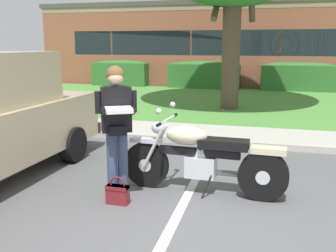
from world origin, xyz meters
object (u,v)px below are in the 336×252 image
at_px(hedge_center_right, 298,76).
at_px(brick_building, 281,45).
at_px(hedge_center_left, 204,74).
at_px(rider_person, 117,121).
at_px(motorcycle, 209,159).
at_px(hedge_left, 121,73).
at_px(handbag, 118,193).

bearing_deg(hedge_center_right, brick_building, 98.09).
height_order(hedge_center_left, hedge_center_right, same).
height_order(rider_person, hedge_center_left, rider_person).
distance_m(hedge_center_left, hedge_center_right, 3.99).
bearing_deg(motorcycle, brick_building, 87.72).
xyz_separation_m(hedge_left, brick_building, (7.19, 5.62, 1.29)).
xyz_separation_m(rider_person, hedge_center_left, (-1.32, 12.91, -0.36)).
bearing_deg(motorcycle, hedge_center_right, 83.07).
bearing_deg(brick_building, rider_person, -95.76).
bearing_deg(handbag, hedge_left, 112.37).
relative_size(motorcycle, brick_building, 0.10).
xyz_separation_m(hedge_center_left, hedge_center_right, (3.99, -0.00, -0.00)).
relative_size(rider_person, hedge_center_left, 0.54).
xyz_separation_m(motorcycle, brick_building, (0.72, 18.15, 1.46)).
bearing_deg(hedge_center_left, motorcycle, -78.84).
relative_size(hedge_center_right, brick_building, 0.13).
distance_m(hedge_center_left, brick_building, 6.60).
distance_m(hedge_left, hedge_center_right, 7.98).
distance_m(motorcycle, handbag, 1.28).
bearing_deg(hedge_center_left, hedge_center_right, -0.00).
height_order(rider_person, handbag, rider_person).
xyz_separation_m(handbag, hedge_center_right, (2.55, 13.20, 0.51)).
relative_size(rider_person, brick_building, 0.07).
relative_size(handbag, hedge_center_right, 0.12).
bearing_deg(hedge_center_right, motorcycle, -96.93).
relative_size(handbag, hedge_left, 0.14).
bearing_deg(hedge_left, handbag, -67.63).
height_order(hedge_left, hedge_center_right, same).
xyz_separation_m(rider_person, hedge_center_right, (2.67, 12.91, -0.36)).
bearing_deg(rider_person, brick_building, 84.24).
relative_size(hedge_left, hedge_center_left, 0.83).
bearing_deg(handbag, hedge_center_left, 96.23).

